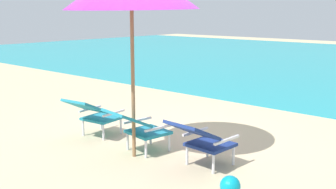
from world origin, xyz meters
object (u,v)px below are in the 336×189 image
Objects in this scene: lounge_chair_left at (94,113)px; beach_ball at (230,186)px; lounge_chair_center at (138,126)px; lounge_chair_right at (202,138)px.

lounge_chair_left is 2.84m from beach_ball.
lounge_chair_left and lounge_chair_center have the same top height.
lounge_chair_right is at bearing 148.66° from beach_ball.
lounge_chair_right is 0.89m from beach_ball.
lounge_chair_left is 2.08m from lounge_chair_right.
lounge_chair_left is at bearing 172.57° from beach_ball.
lounge_chair_left is 1.07m from lounge_chair_center.
lounge_chair_left is 4.10× the size of beach_ball.
lounge_chair_left is 0.99× the size of lounge_chair_center.
lounge_chair_center is (1.07, -0.06, 0.00)m from lounge_chair_left.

